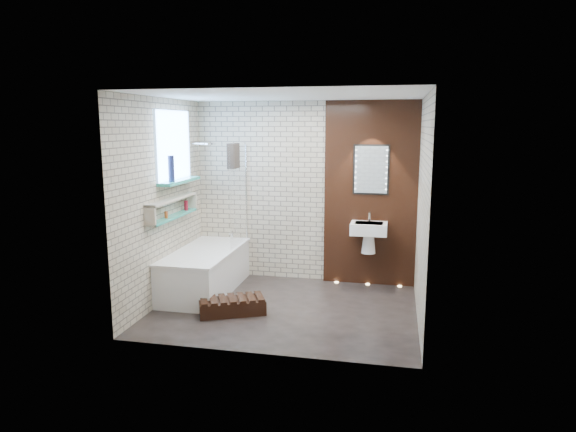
% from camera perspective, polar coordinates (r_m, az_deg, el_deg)
% --- Properties ---
extents(ground, '(3.20, 3.20, 0.00)m').
position_cam_1_polar(ground, '(6.48, -0.28, -10.30)').
color(ground, black).
rests_on(ground, ground).
extents(room_shell, '(3.24, 3.20, 2.60)m').
position_cam_1_polar(room_shell, '(6.14, -0.29, 1.14)').
color(room_shell, tan).
rests_on(room_shell, ground).
extents(walnut_panel, '(1.30, 0.06, 2.60)m').
position_cam_1_polar(walnut_panel, '(7.27, 9.21, 2.41)').
color(walnut_panel, black).
rests_on(walnut_panel, ground).
extents(clerestory_window, '(0.18, 1.00, 0.94)m').
position_cam_1_polar(clerestory_window, '(6.91, -12.57, 6.91)').
color(clerestory_window, '#7FADE0').
rests_on(clerestory_window, room_shell).
extents(display_niche, '(0.14, 1.30, 0.26)m').
position_cam_1_polar(display_niche, '(6.79, -12.74, 0.89)').
color(display_niche, teal).
rests_on(display_niche, room_shell).
extents(bathtub, '(0.79, 1.74, 0.70)m').
position_cam_1_polar(bathtub, '(7.14, -9.21, -6.02)').
color(bathtub, white).
rests_on(bathtub, ground).
extents(bath_screen, '(0.01, 0.78, 1.40)m').
position_cam_1_polar(bath_screen, '(7.22, -5.54, 2.28)').
color(bath_screen, white).
rests_on(bath_screen, bathtub).
extents(towel, '(0.10, 0.26, 0.34)m').
position_cam_1_polar(towel, '(6.97, -6.12, 6.70)').
color(towel, black).
rests_on(towel, bath_screen).
extents(shower_head, '(0.18, 0.18, 0.02)m').
position_cam_1_polar(shower_head, '(7.36, -8.73, 7.99)').
color(shower_head, silver).
rests_on(shower_head, room_shell).
extents(washbasin, '(0.50, 0.36, 0.58)m').
position_cam_1_polar(washbasin, '(7.16, 9.01, -1.85)').
color(washbasin, white).
rests_on(washbasin, walnut_panel).
extents(led_mirror, '(0.50, 0.02, 0.70)m').
position_cam_1_polar(led_mirror, '(7.20, 9.27, 5.13)').
color(led_mirror, black).
rests_on(led_mirror, walnut_panel).
extents(walnut_step, '(0.86, 0.65, 0.18)m').
position_cam_1_polar(walnut_step, '(6.32, -6.27, -10.03)').
color(walnut_step, black).
rests_on(walnut_step, ground).
extents(niche_bottles, '(0.05, 0.68, 0.14)m').
position_cam_1_polar(niche_bottles, '(7.00, -11.93, 0.88)').
color(niche_bottles, '#9D3E18').
rests_on(niche_bottles, display_niche).
extents(sill_vases, '(0.08, 0.08, 0.33)m').
position_cam_1_polar(sill_vases, '(6.65, -12.92, 5.19)').
color(sill_vases, '#131836').
rests_on(sill_vases, clerestory_window).
extents(floor_uplights, '(0.96, 0.06, 0.01)m').
position_cam_1_polar(floor_uplights, '(7.48, 8.90, -7.53)').
color(floor_uplights, '#FFD899').
rests_on(floor_uplights, ground).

